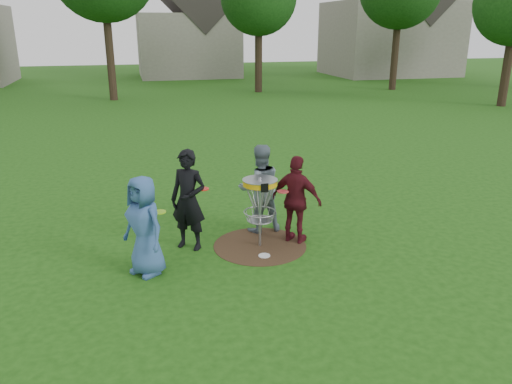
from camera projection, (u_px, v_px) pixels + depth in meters
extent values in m
plane|color=#19470F|center=(260.00, 246.00, 9.66)|extent=(100.00, 100.00, 0.00)
cylinder|color=#47331E|center=(260.00, 245.00, 9.66)|extent=(1.80, 1.80, 0.01)
imported|color=#345990|center=(144.00, 226.00, 8.34)|extent=(0.95, 1.01, 1.74)
imported|color=black|center=(188.00, 200.00, 9.29)|extent=(0.84, 0.78, 1.92)
imported|color=slate|center=(260.00, 188.00, 10.11)|extent=(0.93, 0.74, 1.82)
imported|color=#50121A|center=(296.00, 200.00, 9.59)|extent=(1.03, 1.00, 1.73)
cylinder|color=silver|center=(264.00, 256.00, 9.22)|extent=(0.22, 0.22, 0.02)
cylinder|color=#9EA0A5|center=(260.00, 212.00, 9.44)|extent=(0.05, 0.05, 1.38)
cylinder|color=#E8A70C|center=(260.00, 183.00, 9.26)|extent=(0.64, 0.64, 0.10)
cylinder|color=#9EA0A5|center=(260.00, 180.00, 9.24)|extent=(0.66, 0.66, 0.01)
cube|color=black|center=(265.00, 188.00, 8.96)|extent=(0.14, 0.02, 0.16)
torus|color=#9EA0A5|center=(260.00, 212.00, 9.44)|extent=(0.62, 0.62, 0.02)
torus|color=#9EA0A5|center=(260.00, 220.00, 9.49)|extent=(0.50, 0.50, 0.02)
cylinder|color=#9EA0A5|center=(260.00, 220.00, 9.49)|extent=(0.44, 0.44, 0.01)
cylinder|color=#88CD16|center=(160.00, 212.00, 8.41)|extent=(0.22, 0.22, 0.02)
cylinder|color=red|center=(203.00, 189.00, 9.24)|extent=(0.22, 0.22, 0.02)
cylinder|color=#EF3E78|center=(260.00, 183.00, 9.78)|extent=(0.22, 0.22, 0.02)
cylinder|color=#F33F46|center=(283.00, 191.00, 9.45)|extent=(0.22, 0.22, 0.02)
cylinder|color=#38281C|center=(110.00, 59.00, 27.98)|extent=(0.46, 0.46, 4.62)
cylinder|color=#38281C|center=(259.00, 62.00, 31.61)|extent=(0.46, 0.46, 3.78)
cylinder|color=#38281C|center=(395.00, 57.00, 32.75)|extent=(0.46, 0.46, 4.20)
cylinder|color=#38281C|center=(506.00, 74.00, 26.01)|extent=(0.46, 0.46, 3.36)
cube|color=gray|center=(188.00, 45.00, 41.74)|extent=(8.00, 7.00, 5.00)
cube|color=gray|center=(389.00, 39.00, 42.84)|extent=(10.00, 8.00, 6.00)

